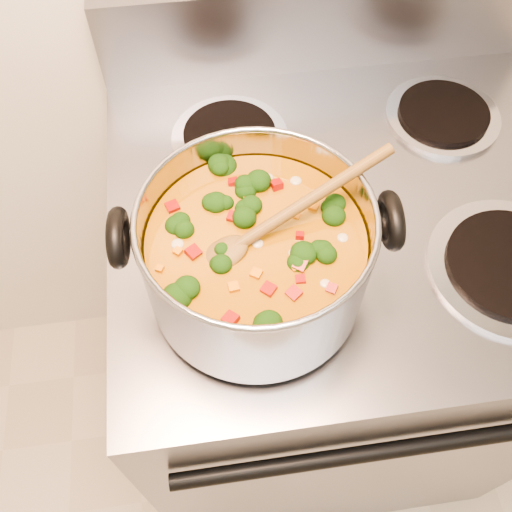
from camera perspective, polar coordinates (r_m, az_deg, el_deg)
The scene contains 4 objects.
electric_range at distance 1.28m, azimuth 7.16°, elevation -6.87°, with size 0.77×0.70×1.08m.
stockpot at distance 0.72m, azimuth 0.03°, elevation 0.04°, with size 0.34×0.29×0.17m.
wooden_spoon at distance 0.68m, azimuth 1.06°, elevation 2.91°, with size 0.26×0.12×0.09m.
cooktop_crumbs at distance 0.76m, azimuth -1.98°, elevation -8.42°, with size 0.36×0.14×0.01m.
Camera 1 is at (-0.30, 0.64, 1.61)m, focal length 40.00 mm.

